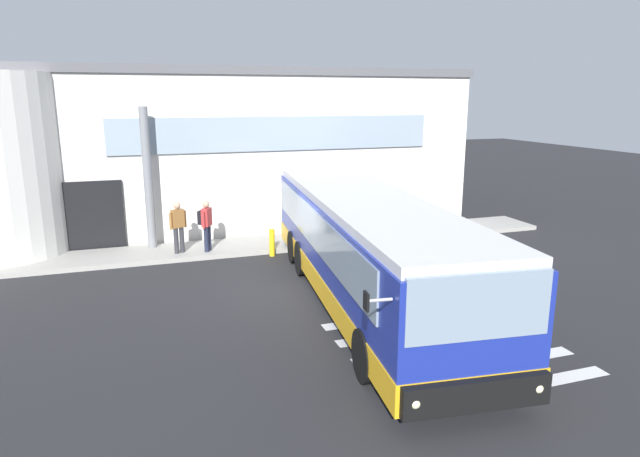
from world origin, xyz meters
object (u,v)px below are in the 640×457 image
at_px(passenger_near_column, 178,225).
at_px(passenger_by_doorway, 206,222).
at_px(entry_support_column, 148,179).
at_px(bus_main_foreground, 367,251).
at_px(safety_bollard_yellow, 272,243).

height_order(passenger_near_column, passenger_by_doorway, same).
bearing_deg(passenger_by_doorway, passenger_near_column, 175.65).
height_order(entry_support_column, passenger_by_doorway, entry_support_column).
height_order(entry_support_column, passenger_near_column, entry_support_column).
bearing_deg(bus_main_foreground, passenger_near_column, 126.27).
xyz_separation_m(entry_support_column, safety_bollard_yellow, (3.68, -1.80, -2.02)).
relative_size(passenger_near_column, passenger_by_doorway, 1.00).
xyz_separation_m(entry_support_column, passenger_by_doorway, (1.67, -1.05, -1.35)).
bearing_deg(safety_bollard_yellow, bus_main_foreground, -75.42).
distance_m(bus_main_foreground, passenger_near_column, 6.98).
relative_size(entry_support_column, safety_bollard_yellow, 5.15).
xyz_separation_m(passenger_near_column, safety_bollard_yellow, (2.88, -0.82, -0.63)).
relative_size(entry_support_column, bus_main_foreground, 0.39).
relative_size(passenger_near_column, safety_bollard_yellow, 1.86).
distance_m(entry_support_column, bus_main_foreground, 8.32).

